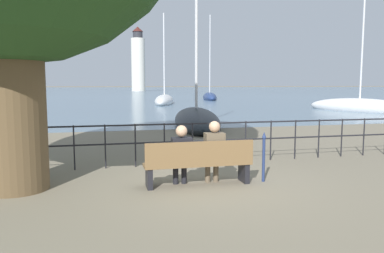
% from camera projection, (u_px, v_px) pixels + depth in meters
% --- Properties ---
extents(ground_plane, '(1000.00, 1000.00, 0.00)m').
position_uv_depth(ground_plane, '(198.00, 185.00, 7.46)').
color(ground_plane, '#7A705B').
extents(harbor_water, '(600.00, 300.00, 0.01)m').
position_uv_depth(harbor_water, '(106.00, 89.00, 161.35)').
color(harbor_water, slate).
rests_on(harbor_water, ground_plane).
extents(park_bench, '(2.15, 0.45, 0.90)m').
position_uv_depth(park_bench, '(199.00, 163.00, 7.35)').
color(park_bench, brown).
rests_on(park_bench, ground_plane).
extents(seated_person_left, '(0.38, 0.35, 1.20)m').
position_uv_depth(seated_person_left, '(181.00, 152.00, 7.32)').
color(seated_person_left, black).
rests_on(seated_person_left, ground_plane).
extents(seated_person_right, '(0.39, 0.35, 1.27)m').
position_uv_depth(seated_person_right, '(214.00, 149.00, 7.47)').
color(seated_person_right, brown).
rests_on(seated_person_right, ground_plane).
extents(promenade_railing, '(14.92, 0.04, 1.05)m').
position_uv_depth(promenade_railing, '(178.00, 137.00, 9.25)').
color(promenade_railing, black).
rests_on(promenade_railing, ground_plane).
extents(closed_umbrella, '(0.09, 0.09, 1.03)m').
position_uv_depth(closed_umbrella, '(264.00, 154.00, 7.64)').
color(closed_umbrella, navy).
rests_on(closed_umbrella, ground_plane).
extents(sailboat_0, '(3.51, 8.82, 7.83)m').
position_uv_depth(sailboat_0, '(196.00, 120.00, 18.21)').
color(sailboat_0, black).
rests_on(sailboat_0, ground_plane).
extents(sailboat_1, '(3.22, 8.20, 11.54)m').
position_uv_depth(sailboat_1, '(210.00, 97.00, 50.22)').
color(sailboat_1, navy).
rests_on(sailboat_1, ground_plane).
extents(sailboat_2, '(3.88, 8.88, 9.64)m').
position_uv_depth(sailboat_2, '(164.00, 101.00, 38.85)').
color(sailboat_2, white).
rests_on(sailboat_2, ground_plane).
extents(sailboat_3, '(4.76, 8.62, 10.41)m').
position_uv_depth(sailboat_3, '(359.00, 107.00, 28.31)').
color(sailboat_3, white).
rests_on(sailboat_3, ground_plane).
extents(harbor_lighthouse, '(4.30, 4.30, 20.01)m').
position_uv_depth(harbor_lighthouse, '(138.00, 61.00, 117.45)').
color(harbor_lighthouse, silver).
rests_on(harbor_lighthouse, ground_plane).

